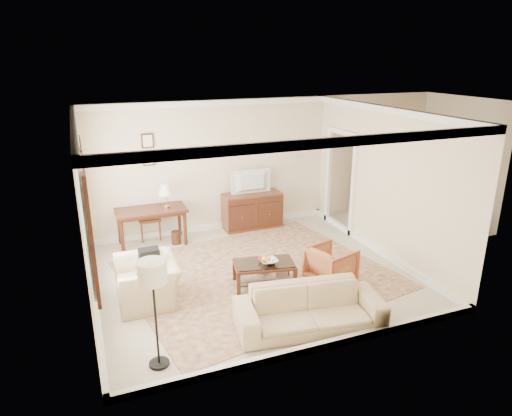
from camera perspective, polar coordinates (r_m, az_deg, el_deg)
room_shell at (r=7.62m, az=-0.58°, el=8.60°), size 5.51×5.01×2.91m
annex_bedroom at (r=11.40m, az=18.86°, el=-0.09°), size 3.00×2.70×2.90m
window_front at (r=6.71m, az=-20.40°, el=-2.17°), size 0.12×1.56×1.80m
window_rear at (r=8.23m, az=-20.78°, el=1.53°), size 0.12×1.56×1.80m
doorway at (r=10.43m, az=10.51°, el=3.17°), size 0.10×1.12×2.25m
rug at (r=8.38m, az=0.16°, el=-8.29°), size 4.99×4.47×0.01m
writing_desk at (r=9.66m, az=-12.98°, el=-0.75°), size 1.43×0.72×0.78m
desk_chair at (r=10.04m, az=-13.28°, el=-0.94°), size 0.47×0.47×1.05m
desk_lamp at (r=9.60m, az=-11.17°, el=1.51°), size 0.32×0.32×0.50m
framed_prints at (r=9.76m, az=-13.33°, el=7.14°), size 0.25×0.04×0.68m
sideboard at (r=10.44m, az=-0.49°, el=-0.32°), size 1.33×0.51×0.82m
tv at (r=10.18m, az=-0.46°, el=4.21°), size 0.89×0.51×0.12m
coffee_table at (r=7.88m, az=1.02°, el=-7.48°), size 1.12×0.79×0.43m
fruit_bowl at (r=7.78m, az=1.65°, el=-6.59°), size 0.42×0.42×0.10m
book_a at (r=8.02m, az=0.20°, el=-8.25°), size 0.27×0.15×0.38m
book_b at (r=7.98m, az=2.50°, el=-8.47°), size 0.27×0.13×0.38m
striped_armchair at (r=8.09m, az=9.37°, el=-6.81°), size 0.82×0.85×0.72m
club_armchair at (r=7.53m, az=-13.47°, el=-8.13°), size 0.72×1.09×0.94m
backpack at (r=7.49m, az=-13.20°, el=-6.15°), size 0.27×0.35×0.40m
sofa at (r=6.74m, az=6.74°, el=-11.63°), size 2.19×0.93×0.83m
floor_lamp at (r=5.70m, az=-12.80°, el=-8.77°), size 0.36×0.36×1.47m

